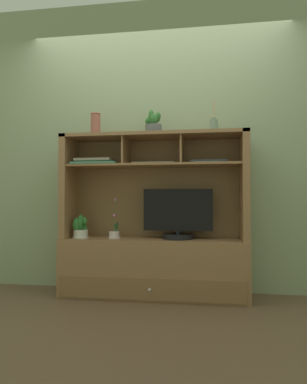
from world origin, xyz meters
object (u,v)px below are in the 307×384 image
(magazine_stack_centre, at_px, (208,162))
(magazine_stack_left, at_px, (153,164))
(potted_orchid, at_px, (114,233))
(ceramic_vase, at_px, (96,124))
(tv_monitor, at_px, (178,217))
(media_console, at_px, (154,247))
(potted_fern, at_px, (80,228))
(magazine_stack_right, at_px, (95,162))
(diffuser_bottle, at_px, (214,126))
(potted_succulent, at_px, (153,125))

(magazine_stack_centre, bearing_deg, magazine_stack_left, 179.81)
(potted_orchid, xyz_separation_m, ceramic_vase, (-0.18, -0.00, 0.99))
(tv_monitor, bearing_deg, magazine_stack_centre, 3.53)
(media_console, height_order, magazine_stack_left, media_console)
(potted_fern, bearing_deg, media_console, 4.40)
(ceramic_vase, bearing_deg, magazine_stack_right, -73.23)
(potted_fern, bearing_deg, magazine_stack_right, -1.61)
(magazine_stack_centre, xyz_separation_m, diffuser_bottle, (0.05, -0.03, 0.31))
(tv_monitor, bearing_deg, ceramic_vase, -178.51)
(tv_monitor, height_order, potted_fern, tv_monitor)
(magazine_stack_centre, distance_m, ceramic_vase, 1.08)
(tv_monitor, distance_m, magazine_stack_centre, 0.56)
(potted_succulent, bearing_deg, potted_fern, -176.37)
(potted_orchid, xyz_separation_m, potted_succulent, (0.35, 0.01, 0.97))
(potted_fern, bearing_deg, tv_monitor, 2.95)
(magazine_stack_centre, height_order, diffuser_bottle, diffuser_bottle)
(magazine_stack_left, relative_size, diffuser_bottle, 1.37)
(tv_monitor, xyz_separation_m, potted_succulent, (-0.22, -0.00, 0.82))
(potted_orchid, distance_m, diffuser_bottle, 1.30)
(potted_fern, xyz_separation_m, magazine_stack_left, (0.66, 0.06, 0.58))
(potted_fern, relative_size, magazine_stack_left, 0.57)
(potted_fern, height_order, diffuser_bottle, diffuser_bottle)
(potted_fern, height_order, magazine_stack_right, magazine_stack_right)
(media_console, bearing_deg, potted_fern, -175.60)
(magazine_stack_right, distance_m, ceramic_vase, 0.35)
(ceramic_vase, bearing_deg, potted_orchid, 1.23)
(media_console, bearing_deg, magazine_stack_right, -173.99)
(magazine_stack_left, distance_m, magazine_stack_right, 0.52)
(diffuser_bottle, bearing_deg, potted_fern, -178.46)
(potted_orchid, height_order, magazine_stack_right, magazine_stack_right)
(diffuser_bottle, height_order, potted_succulent, diffuser_bottle)
(potted_fern, distance_m, magazine_stack_right, 0.62)
(magazine_stack_right, bearing_deg, magazine_stack_left, 7.40)
(potted_orchid, distance_m, ceramic_vase, 1.01)
(media_console, bearing_deg, diffuser_bottle, -2.03)
(media_console, distance_m, diffuser_bottle, 1.19)
(magazine_stack_right, bearing_deg, tv_monitor, 3.81)
(potted_orchid, xyz_separation_m, magazine_stack_centre, (0.84, 0.03, 0.64))
(tv_monitor, distance_m, ceramic_vase, 1.13)
(media_console, xyz_separation_m, tv_monitor, (0.22, -0.01, 0.26))
(magazine_stack_left, xyz_separation_m, potted_succulent, (0.00, -0.02, 0.34))
(potted_fern, relative_size, ceramic_vase, 1.03)
(magazine_stack_centre, bearing_deg, tv_monitor, -176.47)
(potted_orchid, xyz_separation_m, magazine_stack_left, (0.35, 0.03, 0.63))
(magazine_stack_centre, height_order, ceramic_vase, ceramic_vase)
(potted_orchid, relative_size, ceramic_vase, 1.72)
(potted_fern, bearing_deg, potted_orchid, 5.48)
(magazine_stack_centre, relative_size, diffuser_bottle, 1.16)
(magazine_stack_right, bearing_deg, potted_orchid, 11.23)
(diffuser_bottle, bearing_deg, magazine_stack_right, -178.04)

